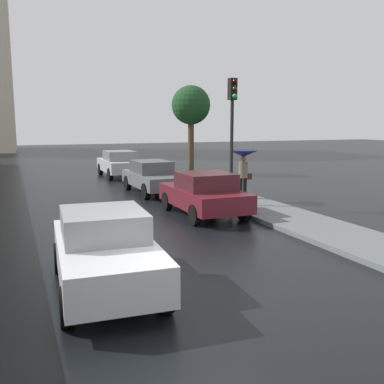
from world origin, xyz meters
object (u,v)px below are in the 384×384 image
Objects in this scene: street_tree_near at (191,106)px; car_silver_behind_camera at (119,163)px; car_maroon_far_lane at (204,194)px; car_grey_near_kerb at (152,177)px; traffic_light at (232,118)px; car_white_mid_road at (105,251)px; pedestrian_with_umbrella_near at (243,159)px.

car_silver_behind_camera is at bearing 176.62° from street_tree_near.
car_maroon_far_lane is 0.74× the size of street_tree_near.
traffic_light reaches higher than car_grey_near_kerb.
car_maroon_far_lane is (4.40, 5.40, -0.01)m from car_white_mid_road.
car_grey_near_kerb is at bearing -108.27° from car_white_mid_road.
street_tree_near is (4.38, 6.16, 3.34)m from car_grey_near_kerb.
street_tree_near reaches higher than traffic_light.
pedestrian_with_umbrella_near is at bearing -100.04° from street_tree_near.
pedestrian_with_umbrella_near is (2.49, 1.82, 0.96)m from car_maroon_far_lane.
pedestrian_with_umbrella_near is 2.18m from traffic_light.
car_grey_near_kerb is 2.26× the size of pedestrian_with_umbrella_near.
car_white_mid_road is 17.58m from car_silver_behind_camera.
traffic_light is at bearing -71.69° from car_grey_near_kerb.
traffic_light is 0.85× the size of street_tree_near.
car_white_mid_road is 2.10× the size of pedestrian_with_umbrella_near.
traffic_light is (-1.08, -1.08, 1.55)m from pedestrian_with_umbrella_near.
traffic_light is (1.41, 0.73, 2.51)m from car_maroon_far_lane.
car_white_mid_road is 19.17m from street_tree_near.
street_tree_near reaches higher than car_silver_behind_camera.
car_white_mid_road is 0.89× the size of traffic_light.
traffic_light is at bearing -125.09° from pedestrian_with_umbrella_near.
car_silver_behind_camera is (-0.00, 6.42, 0.04)m from car_grey_near_kerb.
street_tree_near is (1.70, 9.58, 2.38)m from pedestrian_with_umbrella_near.
car_maroon_far_lane is 3.23m from pedestrian_with_umbrella_near.
traffic_light is at bearing -104.60° from street_tree_near.
car_white_mid_road is at bearing -133.47° from traffic_light.
car_silver_behind_camera is at bearing 98.34° from traffic_light.
street_tree_near is at bearing 75.40° from traffic_light.
traffic_light is at bearing -130.11° from car_white_mid_road.
traffic_light reaches higher than car_maroon_far_lane.
car_white_mid_road is 10.03m from pedestrian_with_umbrella_near.
car_maroon_far_lane is (0.19, -5.24, 0.00)m from car_grey_near_kerb.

